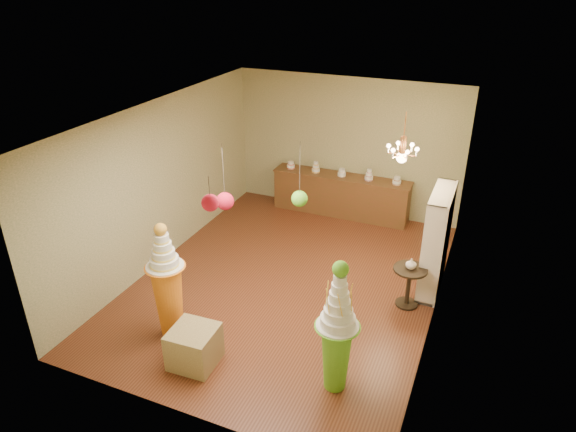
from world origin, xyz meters
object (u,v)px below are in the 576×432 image
at_px(pedestal_orange, 168,292).
at_px(sideboard, 341,194).
at_px(pedestal_green, 337,340).
at_px(round_table, 409,281).

distance_m(pedestal_orange, sideboard, 5.11).
distance_m(pedestal_green, round_table, 2.27).
relative_size(pedestal_orange, round_table, 2.70).
bearing_deg(round_table, pedestal_orange, -145.47).
bearing_deg(sideboard, round_table, -54.19).
bearing_deg(round_table, sideboard, 125.81).
height_order(pedestal_orange, sideboard, pedestal_orange).
bearing_deg(sideboard, pedestal_green, -73.09).
bearing_deg(pedestal_orange, round_table, 34.53).
distance_m(pedestal_green, sideboard, 5.27).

